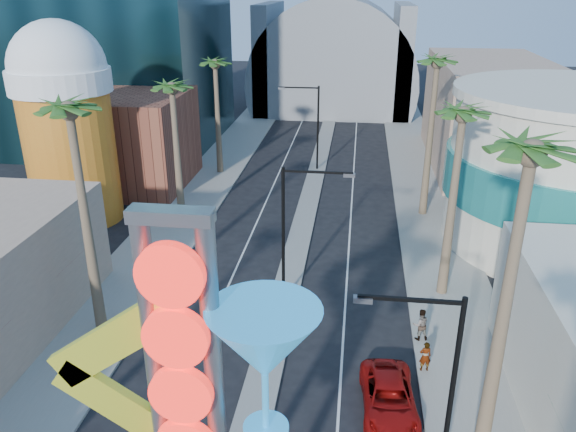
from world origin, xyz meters
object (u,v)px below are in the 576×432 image
object	(u,v)px
red_pickup	(389,398)
pedestrian_a	(425,356)
neon_sign	(221,415)
pedestrian_b	(420,324)

from	to	relation	value
red_pickup	pedestrian_a	distance (m)	3.27
neon_sign	red_pickup	bearing A→B (deg)	61.89
red_pickup	pedestrian_b	world-z (taller)	pedestrian_b
neon_sign	pedestrian_b	xyz separation A→B (m)	(6.48, 14.14, -6.31)
neon_sign	red_pickup	distance (m)	12.08
neon_sign	pedestrian_b	size ratio (longest dim) A/B	7.43
pedestrian_a	neon_sign	bearing A→B (deg)	50.00
red_pickup	pedestrian_a	world-z (taller)	pedestrian_a
neon_sign	pedestrian_a	distance (m)	14.79
pedestrian_b	pedestrian_a	bearing A→B (deg)	79.04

